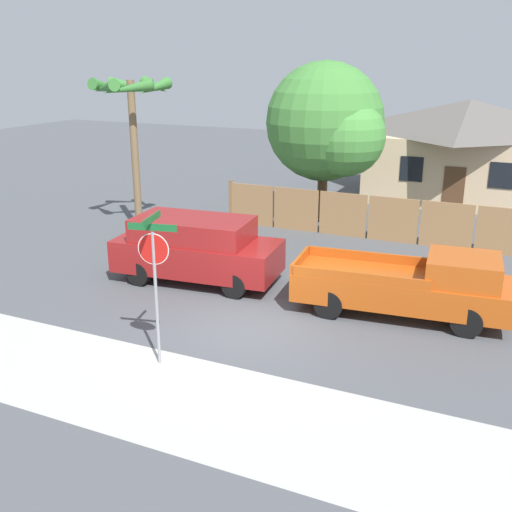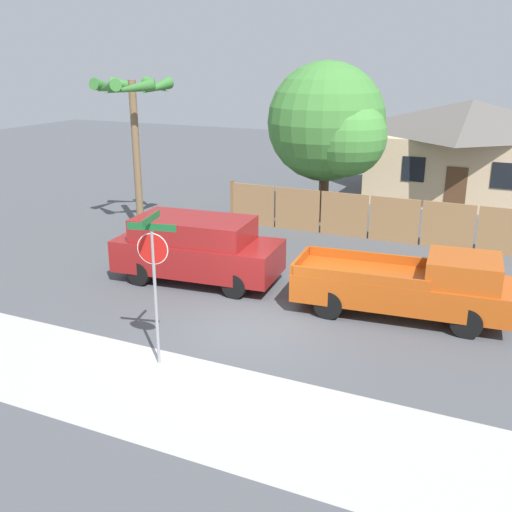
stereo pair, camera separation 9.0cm
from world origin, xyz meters
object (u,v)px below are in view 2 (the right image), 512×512
Objects in this scene: oak_tree at (331,125)px; orange_pickup at (411,286)px; red_suv at (197,248)px; palm_tree at (133,100)px; house at (468,147)px; stop_sign at (154,264)px.

orange_pickup is at bearing -58.64° from oak_tree.
orange_pickup is at bearing -5.20° from red_suv.
orange_pickup is (11.22, -3.88, -4.12)m from palm_tree.
house is 20.92m from stop_sign.
palm_tree is at bearing -145.69° from oak_tree.
palm_tree is 1.14× the size of red_suv.
oak_tree is 8.79m from red_suv.
house is at bearing 47.43° from palm_tree.
oak_tree reaches higher than orange_pickup.
red_suv is 6.38m from orange_pickup.
orange_pickup is (0.44, -15.62, -1.52)m from house.
oak_tree is (-4.53, -7.47, 1.56)m from house.
oak_tree is 10.03m from orange_pickup.
red_suv is at bearing -38.91° from palm_tree.
orange_pickup is (6.38, 0.03, -0.19)m from red_suv.
oak_tree is at bearing 115.90° from orange_pickup.
oak_tree is 1.13× the size of orange_pickup.
orange_pickup is (4.97, -8.15, -3.09)m from oak_tree.
oak_tree is at bearing 79.21° from stop_sign.
red_suv is at bearing -99.80° from oak_tree.
house is 8.88m from oak_tree.
palm_tree reaches higher than red_suv.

